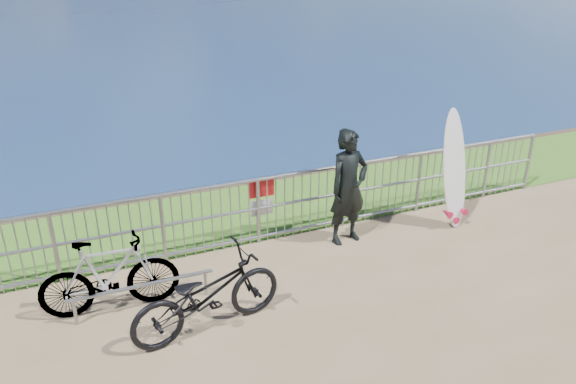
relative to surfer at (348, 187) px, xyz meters
name	(u,v)px	position (x,y,z in m)	size (l,w,h in m)	color
grass_strip	(264,208)	(-0.83, 1.57, -0.93)	(120.00, 120.00, 0.00)	#356B1D
railing	(288,204)	(-0.82, 0.47, -0.36)	(10.06, 0.10, 1.13)	gray
surfer	(348,187)	(0.00, 0.00, 0.00)	(0.68, 0.45, 1.88)	black
surfboard	(454,174)	(1.89, -0.17, -0.01)	(0.61, 0.56, 2.02)	silver
bicycle_near	(207,295)	(-2.66, -1.36, -0.42)	(0.69, 1.98, 1.04)	black
bicycle_far	(109,275)	(-3.72, -0.48, -0.40)	(0.50, 1.78, 1.07)	black
bike_rack	(142,288)	(-3.34, -0.62, -0.61)	(1.89, 0.05, 0.39)	gray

